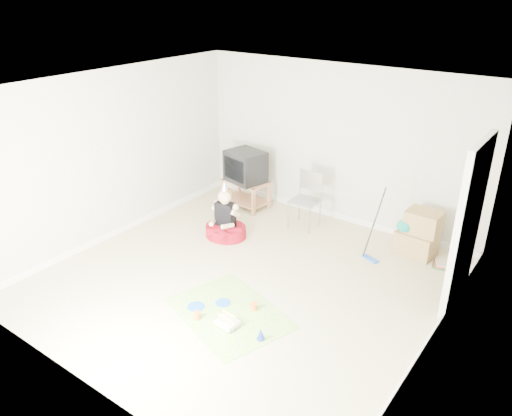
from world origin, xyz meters
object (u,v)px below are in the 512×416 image
Objects in this scene: tv_stand at (246,191)px; crt_tv at (246,166)px; folding_chair at (305,201)px; birthday_cake at (227,323)px; seated_woman at (226,225)px; cardboard_boxes at (418,234)px.

tv_stand is 1.30× the size of crt_tv.
folding_chair reaches higher than birthday_cake.
crt_tv reaches higher than birthday_cake.
seated_woman is (0.45, -1.13, -0.56)m from crt_tv.
cardboard_boxes reaches higher than tv_stand.
birthday_cake is at bearing -111.94° from cardboard_boxes.
tv_stand is 1.22m from seated_woman.
cardboard_boxes is (3.11, 0.10, -0.43)m from crt_tv.
crt_tv is at bearing 111.73° from seated_woman.
folding_chair is 1.37× the size of cardboard_boxes.
crt_tv is 2.37× the size of birthday_cake.
tv_stand is 3.48m from birthday_cake.
tv_stand is 1.30m from folding_chair.
tv_stand is at bearing 111.73° from seated_woman.
folding_chair is at bearing 8.42° from crt_tv.
birthday_cake is (1.90, -2.90, -0.25)m from tv_stand.
cardboard_boxes is 0.73× the size of seated_woman.
crt_tv reaches higher than seated_woman.
seated_woman is at bearing -55.36° from crt_tv.
crt_tv is at bearing 90.00° from tv_stand.
tv_stand is at bearing -77.09° from crt_tv.
birthday_cake is at bearing -50.54° from seated_woman.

